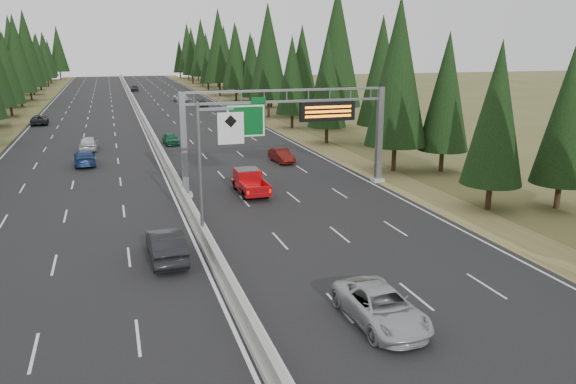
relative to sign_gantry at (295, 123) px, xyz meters
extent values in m
cube|color=black|center=(-8.92, 45.12, -5.23)|extent=(32.00, 260.00, 0.08)
cube|color=olive|center=(8.88, 45.12, -5.24)|extent=(3.60, 260.00, 0.06)
cube|color=#505125|center=(-26.72, 45.12, -5.24)|extent=(3.60, 260.00, 0.06)
cube|color=gray|center=(-8.92, 45.12, -5.04)|extent=(0.70, 260.00, 0.30)
cube|color=gray|center=(-8.92, 45.12, -4.64)|extent=(0.30, 260.00, 0.60)
cube|color=slate|center=(-8.57, 0.12, -1.29)|extent=(0.45, 0.45, 7.80)
cube|color=gray|center=(-8.57, 0.12, -5.04)|extent=(0.90, 0.90, 0.30)
cube|color=slate|center=(7.28, 0.12, -1.29)|extent=(0.45, 0.45, 7.80)
cube|color=gray|center=(7.28, 0.12, -5.04)|extent=(0.90, 0.90, 0.30)
cube|color=slate|center=(-0.64, 0.12, 2.53)|extent=(15.85, 0.35, 0.16)
cube|color=slate|center=(-0.64, 0.12, 1.69)|extent=(15.85, 0.35, 0.16)
cube|color=#054C19|center=(-3.92, -0.13, 0.36)|extent=(3.00, 0.10, 2.50)
cube|color=silver|center=(-3.92, -0.19, 0.36)|extent=(2.85, 0.02, 2.35)
cube|color=#054C19|center=(-2.92, -0.13, 1.86)|extent=(1.10, 0.10, 0.45)
cube|color=black|center=(2.58, -0.18, 0.86)|extent=(4.50, 0.40, 1.50)
cube|color=orange|center=(2.58, -0.40, 1.21)|extent=(3.80, 0.02, 0.18)
cube|color=orange|center=(2.58, -0.40, 0.86)|extent=(3.80, 0.02, 0.18)
cube|color=orange|center=(2.58, -0.40, 0.51)|extent=(3.80, 0.02, 0.18)
cylinder|color=slate|center=(-8.92, -9.88, -1.19)|extent=(0.20, 0.20, 8.00)
cube|color=gray|center=(-8.92, -9.88, -5.09)|extent=(0.50, 0.50, 0.20)
cube|color=slate|center=(-7.92, -9.88, 2.41)|extent=(2.00, 0.15, 0.15)
cube|color=silver|center=(-7.12, -10.00, 1.31)|extent=(1.50, 0.06, 1.80)
cylinder|color=black|center=(11.14, -9.30, -4.35)|extent=(0.40, 0.40, 1.85)
cone|color=black|center=(11.14, -9.30, 1.42)|extent=(4.15, 4.15, 9.69)
cylinder|color=black|center=(15.93, -10.52, -4.36)|extent=(0.40, 0.40, 1.82)
cone|color=black|center=(15.93, -10.52, 1.32)|extent=(4.09, 4.09, 9.55)
cylinder|color=black|center=(10.58, 3.56, -4.05)|extent=(0.40, 0.40, 2.45)
cone|color=black|center=(10.58, 3.56, 3.60)|extent=(5.50, 5.50, 12.84)
cylinder|color=black|center=(14.72, 2.28, -4.28)|extent=(0.40, 0.40, 1.98)
cone|color=black|center=(14.72, 2.28, 1.90)|extent=(4.45, 4.45, 10.38)
cylinder|color=black|center=(10.20, 19.23, -4.28)|extent=(0.40, 0.40, 1.98)
cone|color=black|center=(10.20, 19.23, 1.90)|extent=(4.45, 4.45, 10.38)
cylinder|color=black|center=(15.67, 16.76, -4.12)|extent=(0.40, 0.40, 2.30)
cone|color=black|center=(15.67, 16.76, 3.08)|extent=(5.18, 5.18, 12.10)
cylinder|color=black|center=(10.23, 32.29, -4.28)|extent=(0.40, 0.40, 1.99)
cone|color=black|center=(10.23, 32.29, 1.93)|extent=(4.47, 4.47, 10.43)
cylinder|color=black|center=(15.88, 30.50, -3.76)|extent=(0.40, 0.40, 3.01)
cone|color=black|center=(15.88, 30.50, 5.65)|extent=(6.78, 6.78, 15.81)
cylinder|color=black|center=(10.52, 45.29, -3.87)|extent=(0.40, 0.40, 2.79)
cone|color=black|center=(10.52, 45.29, 4.84)|extent=(6.28, 6.28, 14.65)
cylinder|color=black|center=(15.64, 43.95, -4.13)|extent=(0.40, 0.40, 2.28)
cone|color=black|center=(15.64, 43.95, 2.99)|extent=(5.13, 5.13, 11.96)
cylinder|color=black|center=(11.41, 58.97, -4.26)|extent=(0.40, 0.40, 2.02)
cone|color=black|center=(11.41, 58.97, 2.07)|extent=(4.56, 4.56, 10.63)
cylinder|color=black|center=(14.95, 59.35, -4.05)|extent=(0.40, 0.40, 2.43)
cone|color=black|center=(14.95, 59.35, 3.55)|extent=(5.47, 5.47, 12.77)
cylinder|color=black|center=(11.33, 72.91, -4.02)|extent=(0.40, 0.40, 2.50)
cone|color=black|center=(11.33, 72.91, 3.80)|extent=(5.63, 5.63, 13.14)
cylinder|color=black|center=(14.15, 71.61, -4.17)|extent=(0.40, 0.40, 2.19)
cone|color=black|center=(14.15, 71.61, 2.68)|extent=(4.93, 4.93, 11.50)
cylinder|color=black|center=(10.34, 85.22, -3.75)|extent=(0.40, 0.40, 3.03)
cone|color=black|center=(10.34, 85.22, 5.71)|extent=(6.82, 6.82, 15.90)
cylinder|color=black|center=(14.68, 86.73, -4.03)|extent=(0.40, 0.40, 2.47)
cone|color=black|center=(14.68, 86.73, 3.68)|extent=(5.55, 5.55, 12.95)
cylinder|color=black|center=(10.42, 101.10, -4.33)|extent=(0.40, 0.40, 1.87)
cone|color=black|center=(10.42, 101.10, 1.52)|extent=(4.21, 4.21, 9.83)
cylinder|color=black|center=(14.91, 102.35, -3.99)|extent=(0.40, 0.40, 2.55)
cone|color=black|center=(14.91, 102.35, 3.97)|extent=(5.74, 5.74, 13.38)
cylinder|color=black|center=(11.07, 113.94, -3.83)|extent=(0.40, 0.40, 2.89)
cone|color=black|center=(11.07, 113.94, 5.19)|extent=(6.49, 6.49, 15.15)
cylinder|color=black|center=(15.09, 112.61, -4.01)|extent=(0.40, 0.40, 2.52)
cone|color=black|center=(15.09, 112.61, 3.86)|extent=(5.67, 5.67, 13.23)
cylinder|color=black|center=(10.29, 126.86, -3.97)|extent=(0.40, 0.40, 2.59)
cone|color=black|center=(10.29, 126.86, 4.11)|extent=(5.82, 5.82, 13.59)
cylinder|color=black|center=(14.74, 128.06, -4.09)|extent=(0.40, 0.40, 2.35)
cone|color=black|center=(14.74, 128.06, 3.25)|extent=(5.29, 5.29, 12.34)
cylinder|color=black|center=(11.45, 144.07, -3.84)|extent=(0.40, 0.40, 2.86)
cone|color=black|center=(11.45, 144.07, 5.11)|extent=(6.44, 6.44, 15.03)
cylinder|color=black|center=(14.11, 141.15, -4.30)|extent=(0.40, 0.40, 1.93)
cone|color=black|center=(14.11, 141.15, 1.73)|extent=(4.34, 4.34, 10.14)
cylinder|color=black|center=(10.16, 155.21, -4.25)|extent=(0.40, 0.40, 2.04)
cone|color=black|center=(10.16, 155.21, 2.12)|extent=(4.58, 4.58, 10.70)
cylinder|color=black|center=(14.41, 155.37, -4.35)|extent=(0.40, 0.40, 1.83)
cone|color=black|center=(14.41, 155.37, 1.38)|extent=(4.13, 4.13, 9.63)
cylinder|color=black|center=(-28.52, 57.70, -4.21)|extent=(0.40, 0.40, 2.11)
cone|color=black|center=(-28.52, 57.70, 2.38)|extent=(4.75, 4.75, 11.08)
cylinder|color=black|center=(-29.00, 73.31, -3.94)|extent=(0.40, 0.40, 2.66)
cone|color=black|center=(-29.00, 73.31, 4.39)|extent=(6.00, 6.00, 13.99)
cylinder|color=black|center=(-32.38, 72.84, -3.78)|extent=(0.40, 0.40, 2.98)
cylinder|color=black|center=(-28.85, 86.78, -3.82)|extent=(0.40, 0.40, 2.90)
cone|color=black|center=(-28.85, 86.78, 5.23)|extent=(6.52, 6.52, 15.21)
cylinder|color=black|center=(-33.61, 85.46, -3.93)|extent=(0.40, 0.40, 2.67)
cylinder|color=black|center=(-29.84, 100.69, -4.06)|extent=(0.40, 0.40, 2.42)
cone|color=black|center=(-29.84, 100.69, 3.50)|extent=(5.44, 5.44, 12.70)
cylinder|color=black|center=(-33.77, 101.95, -3.85)|extent=(0.40, 0.40, 2.84)
cone|color=black|center=(-33.77, 101.95, 5.03)|extent=(6.39, 6.39, 14.91)
cylinder|color=black|center=(-29.87, 116.04, -4.13)|extent=(0.40, 0.40, 2.28)
cone|color=black|center=(-29.87, 116.04, 3.00)|extent=(5.13, 5.13, 11.97)
cylinder|color=black|center=(-33.78, 113.83, -4.35)|extent=(0.40, 0.40, 1.84)
cone|color=black|center=(-33.78, 113.83, 1.41)|extent=(4.15, 4.15, 9.68)
cylinder|color=black|center=(-29.31, 129.67, -4.17)|extent=(0.40, 0.40, 2.20)
cone|color=black|center=(-29.31, 129.67, 2.72)|extent=(4.96, 4.96, 11.56)
cylinder|color=black|center=(-32.22, 128.23, -4.37)|extent=(0.40, 0.40, 1.80)
cone|color=black|center=(-32.22, 128.23, 1.25)|extent=(4.05, 4.05, 9.44)
cylinder|color=black|center=(-29.66, 142.31, -4.25)|extent=(0.40, 0.40, 2.04)
cone|color=black|center=(-29.66, 142.31, 2.12)|extent=(4.59, 4.59, 10.70)
cylinder|color=black|center=(-33.05, 142.80, -4.14)|extent=(0.40, 0.40, 2.26)
cone|color=black|center=(-33.05, 142.80, 2.93)|extent=(5.09, 5.09, 11.88)
cylinder|color=black|center=(-28.04, 158.18, -3.90)|extent=(0.40, 0.40, 2.74)
cone|color=black|center=(-28.04, 158.18, 4.65)|extent=(6.16, 6.16, 14.37)
cylinder|color=black|center=(-32.11, 155.62, -4.05)|extent=(0.40, 0.40, 2.44)
cone|color=black|center=(-32.11, 155.62, 3.59)|extent=(5.50, 5.50, 12.82)
imported|color=#ACACB1|center=(-3.62, -22.19, -4.46)|extent=(2.59, 5.34, 1.46)
cylinder|color=black|center=(-4.57, -2.13, -4.80)|extent=(0.29, 0.77, 0.77)
cylinder|color=black|center=(-2.93, -2.13, -4.80)|extent=(0.29, 0.77, 0.77)
cylinder|color=black|center=(-4.57, 1.06, -4.80)|extent=(0.29, 0.77, 0.77)
cylinder|color=black|center=(-2.93, 1.06, -4.80)|extent=(0.29, 0.77, 0.77)
cube|color=#A90A0E|center=(-3.75, -0.49, -4.66)|extent=(1.93, 5.41, 0.29)
cube|color=#A90A0E|center=(-3.75, 0.38, -3.98)|extent=(1.84, 2.13, 1.06)
cube|color=black|center=(-3.75, 0.38, -3.69)|extent=(1.64, 1.84, 0.53)
cube|color=#A90A0E|center=(-4.67, -1.94, -4.32)|extent=(0.10, 2.32, 0.58)
cube|color=#A90A0E|center=(-2.83, -1.94, -4.32)|extent=(0.10, 2.32, 0.58)
cube|color=#A90A0E|center=(-3.75, -3.10, -4.32)|extent=(1.93, 0.10, 0.58)
imported|color=#125331|center=(-7.16, 23.70, -4.54)|extent=(1.76, 3.90, 1.30)
imported|color=#55100C|center=(1.98, 10.18, -4.53)|extent=(1.72, 4.08, 1.31)
imported|color=black|center=(2.49, 61.38, -4.54)|extent=(2.02, 4.57, 1.30)
imported|color=#BDBDBD|center=(0.25, 74.02, -4.46)|extent=(2.87, 5.45, 1.46)
imported|color=black|center=(-7.42, 103.12, -4.44)|extent=(2.15, 4.52, 1.49)
imported|color=black|center=(-11.25, -12.41, -4.36)|extent=(1.87, 5.04, 1.65)
imported|color=navy|center=(-16.17, 14.52, -4.47)|extent=(2.24, 5.01, 1.43)
imported|color=silver|center=(-16.00, 22.56, -4.41)|extent=(2.10, 4.65, 1.55)
imported|color=black|center=(-23.26, 46.01, -4.50)|extent=(2.54, 5.06, 1.38)
camera|label=1|loc=(-13.52, -40.96, 5.87)|focal=35.00mm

